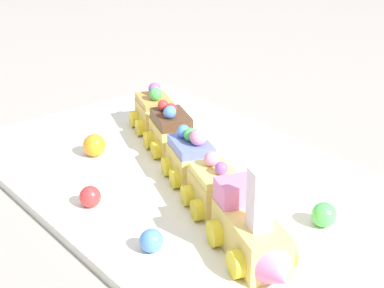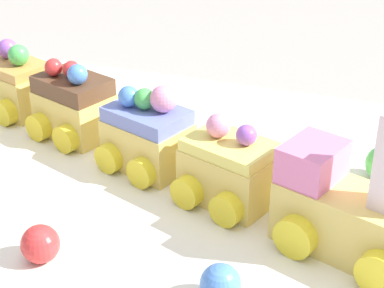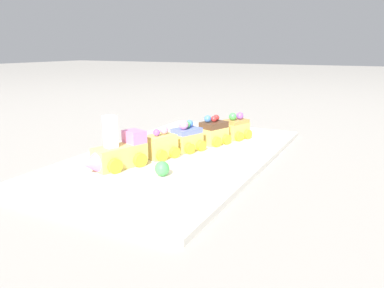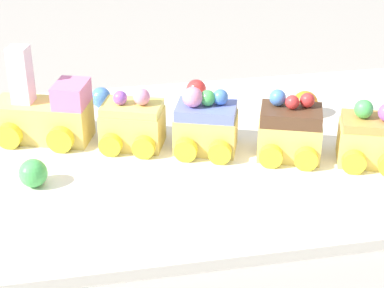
{
  "view_description": "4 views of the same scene",
  "coord_description": "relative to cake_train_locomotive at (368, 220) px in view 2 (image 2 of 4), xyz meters",
  "views": [
    {
      "loc": [
        0.55,
        -0.46,
        0.4
      ],
      "look_at": [
        -0.05,
        0.01,
        0.05
      ],
      "focal_mm": 60.0,
      "sensor_mm": 36.0,
      "label": 1
    },
    {
      "loc": [
        0.16,
        -0.43,
        0.28
      ],
      "look_at": [
        0.01,
        -0.02,
        0.05
      ],
      "focal_mm": 60.0,
      "sensor_mm": 36.0,
      "label": 2
    },
    {
      "loc": [
        0.73,
        0.4,
        0.25
      ],
      "look_at": [
        0.01,
        0.04,
        0.04
      ],
      "focal_mm": 35.0,
      "sensor_mm": 36.0,
      "label": 3
    },
    {
      "loc": [
        0.1,
        0.62,
        0.35
      ],
      "look_at": [
        -0.01,
        0.02,
        0.03
      ],
      "focal_mm": 60.0,
      "sensor_mm": 36.0,
      "label": 4
    }
  ],
  "objects": [
    {
      "name": "cake_car_chocolate",
      "position": [
        -0.27,
        0.09,
        -0.0
      ],
      "size": [
        0.08,
        0.08,
        0.07
      ],
      "rotation": [
        0.0,
        0.0,
        -0.34
      ],
      "color": "#EACC66",
      "rests_on": "display_board"
    },
    {
      "name": "cake_car_blueberry",
      "position": [
        -0.18,
        0.06,
        -0.0
      ],
      "size": [
        0.08,
        0.08,
        0.07
      ],
      "rotation": [
        0.0,
        0.0,
        -0.34
      ],
      "color": "#EACC66",
      "rests_on": "display_board"
    },
    {
      "name": "gumball_blue",
      "position": [
        -0.08,
        -0.07,
        -0.02
      ],
      "size": [
        0.03,
        0.03,
        0.03
      ],
      "primitive_type": "sphere",
      "color": "#4C84E0",
      "rests_on": "display_board"
    },
    {
      "name": "cake_car_caramel",
      "position": [
        -0.35,
        0.12,
        -0.0
      ],
      "size": [
        0.08,
        0.08,
        0.07
      ],
      "rotation": [
        0.0,
        0.0,
        -0.34
      ],
      "color": "#EACC66",
      "rests_on": "display_board"
    },
    {
      "name": "ground_plane",
      "position": [
        -0.15,
        0.06,
        -0.04
      ],
      "size": [
        10.0,
        10.0,
        0.0
      ],
      "primitive_type": "plane",
      "color": "gray"
    },
    {
      "name": "gumball_red",
      "position": [
        -0.2,
        -0.08,
        -0.02
      ],
      "size": [
        0.03,
        0.03,
        0.03
      ],
      "primitive_type": "sphere",
      "color": "red",
      "rests_on": "display_board"
    },
    {
      "name": "cake_train_locomotive",
      "position": [
        0.0,
        0.0,
        0.0
      ],
      "size": [
        0.14,
        0.09,
        0.11
      ],
      "rotation": [
        0.0,
        0.0,
        -0.34
      ],
      "color": "#EACC66",
      "rests_on": "display_board"
    },
    {
      "name": "display_board",
      "position": [
        -0.15,
        0.06,
        -0.04
      ],
      "size": [
        0.7,
        0.39,
        0.01
      ],
      "primitive_type": "cube",
      "color": "white",
      "rests_on": "ground_plane"
    },
    {
      "name": "gumball_green",
      "position": [
        0.0,
        0.11,
        -0.01
      ],
      "size": [
        0.03,
        0.03,
        0.03
      ],
      "primitive_type": "sphere",
      "color": "#4CBC56",
      "rests_on": "display_board"
    },
    {
      "name": "cake_car_lemon",
      "position": [
        -0.11,
        0.04,
        -0.0
      ],
      "size": [
        0.08,
        0.08,
        0.07
      ],
      "rotation": [
        0.0,
        0.0,
        -0.34
      ],
      "color": "#EACC66",
      "rests_on": "display_board"
    }
  ]
}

